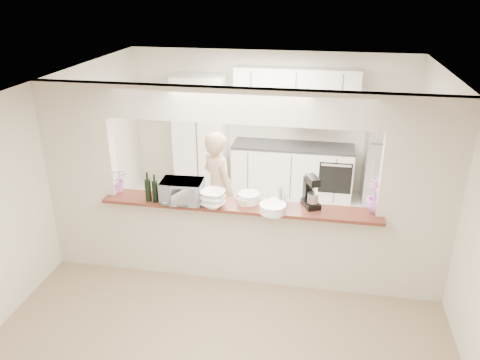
% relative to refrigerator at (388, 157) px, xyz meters
% --- Properties ---
extents(floor, '(6.00, 6.00, 0.00)m').
position_rel_refrigerator_xyz_m(floor, '(-2.05, -2.65, -0.85)').
color(floor, '#988A67').
rests_on(floor, ground).
extents(tile_overlay, '(5.00, 2.90, 0.01)m').
position_rel_refrigerator_xyz_m(tile_overlay, '(-2.05, -1.10, -0.84)').
color(tile_overlay, beige).
rests_on(tile_overlay, floor).
extents(partition, '(5.00, 0.15, 2.50)m').
position_rel_refrigerator_xyz_m(partition, '(-2.05, -2.65, 0.63)').
color(partition, beige).
rests_on(partition, floor).
extents(bar_counter, '(3.40, 0.38, 1.09)m').
position_rel_refrigerator_xyz_m(bar_counter, '(-2.05, -2.65, -0.27)').
color(bar_counter, beige).
rests_on(bar_counter, floor).
extents(kitchen_cabinets, '(3.15, 0.62, 2.25)m').
position_rel_refrigerator_xyz_m(kitchen_cabinets, '(-2.24, 0.07, 0.12)').
color(kitchen_cabinets, silver).
rests_on(kitchen_cabinets, floor).
extents(refrigerator, '(0.75, 0.70, 1.70)m').
position_rel_refrigerator_xyz_m(refrigerator, '(0.00, 0.00, 0.00)').
color(refrigerator, '#AAA9AE').
rests_on(refrigerator, floor).
extents(flower_left, '(0.34, 0.31, 0.32)m').
position_rel_refrigerator_xyz_m(flower_left, '(-3.65, -2.60, 0.40)').
color(flower_left, '#D470CC').
rests_on(flower_left, bar_counter).
extents(wine_bottle_a, '(0.08, 0.08, 0.38)m').
position_rel_refrigerator_xyz_m(wine_bottle_a, '(-3.17, -2.80, 0.39)').
color(wine_bottle_a, black).
rests_on(wine_bottle_a, bar_counter).
extents(wine_bottle_b, '(0.07, 0.07, 0.36)m').
position_rel_refrigerator_xyz_m(wine_bottle_b, '(-3.08, -2.80, 0.38)').
color(wine_bottle_b, black).
rests_on(wine_bottle_b, bar_counter).
extents(toaster_oven, '(0.52, 0.37, 0.28)m').
position_rel_refrigerator_xyz_m(toaster_oven, '(-2.75, -2.75, 0.38)').
color(toaster_oven, '#B4B3B8').
rests_on(toaster_oven, bar_counter).
extents(serving_bowls, '(0.33, 0.33, 0.20)m').
position_rel_refrigerator_xyz_m(serving_bowls, '(-2.35, -2.82, 0.34)').
color(serving_bowls, white).
rests_on(serving_bowls, bar_counter).
extents(plate_stack_a, '(0.26, 0.26, 0.12)m').
position_rel_refrigerator_xyz_m(plate_stack_a, '(-1.95, -2.62, 0.30)').
color(plate_stack_a, white).
rests_on(plate_stack_a, bar_counter).
extents(plate_stack_b, '(0.31, 0.31, 0.11)m').
position_rel_refrigerator_xyz_m(plate_stack_b, '(-1.63, -2.84, 0.29)').
color(plate_stack_b, white).
rests_on(plate_stack_b, bar_counter).
extents(red_bowl, '(0.14, 0.14, 0.06)m').
position_rel_refrigerator_xyz_m(red_bowl, '(-2.04, -2.57, 0.27)').
color(red_bowl, maroon).
rests_on(red_bowl, bar_counter).
extents(tan_bowl, '(0.16, 0.16, 0.08)m').
position_rel_refrigerator_xyz_m(tan_bowl, '(-2.00, -2.68, 0.28)').
color(tan_bowl, '#CABB8E').
rests_on(tan_bowl, bar_counter).
extents(utensil_caddy, '(0.26, 0.20, 0.21)m').
position_rel_refrigerator_xyz_m(utensil_caddy, '(-1.60, -2.60, 0.33)').
color(utensil_caddy, silver).
rests_on(utensil_caddy, bar_counter).
extents(stand_mixer, '(0.26, 0.31, 0.39)m').
position_rel_refrigerator_xyz_m(stand_mixer, '(-1.21, -2.59, 0.42)').
color(stand_mixer, black).
rests_on(stand_mixer, bar_counter).
extents(flower_right, '(0.27, 0.27, 0.40)m').
position_rel_refrigerator_xyz_m(flower_right, '(-0.45, -2.60, 0.44)').
color(flower_right, '#BE66BD').
rests_on(flower_right, bar_counter).
extents(person, '(0.74, 0.73, 1.71)m').
position_rel_refrigerator_xyz_m(person, '(-2.51, -1.85, 0.01)').
color(person, tan).
rests_on(person, floor).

